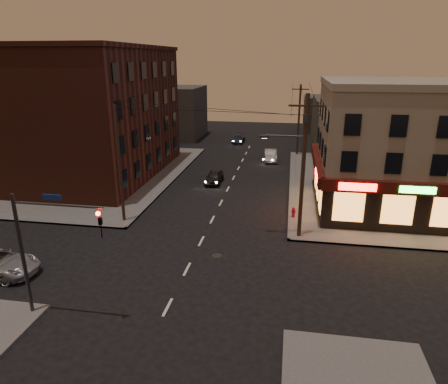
% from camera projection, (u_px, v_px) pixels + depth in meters
% --- Properties ---
extents(ground, '(120.00, 120.00, 0.00)m').
position_uv_depth(ground, '(187.00, 269.00, 24.45)').
color(ground, black).
rests_on(ground, ground).
extents(sidewalk_ne, '(24.00, 28.00, 0.15)m').
position_uv_depth(sidewalk_ne, '(412.00, 188.00, 39.36)').
color(sidewalk_ne, '#514F4C').
rests_on(sidewalk_ne, ground).
extents(sidewalk_nw, '(24.00, 28.00, 0.15)m').
position_uv_depth(sidewalk_nw, '(75.00, 172.00, 45.01)').
color(sidewalk_nw, '#514F4C').
rests_on(sidewalk_nw, ground).
extents(pizza_building, '(15.85, 12.85, 10.50)m').
position_uv_depth(pizza_building, '(414.00, 147.00, 32.80)').
color(pizza_building, gray).
rests_on(pizza_building, sidewalk_ne).
extents(brick_apartment, '(12.00, 20.00, 13.00)m').
position_uv_depth(brick_apartment, '(98.00, 114.00, 42.37)').
color(brick_apartment, '#4C2118').
rests_on(brick_apartment, sidewalk_nw).
extents(bg_building_ne_a, '(10.00, 12.00, 7.00)m').
position_uv_depth(bg_building_ne_a, '(349.00, 123.00, 56.66)').
color(bg_building_ne_a, '#3F3D3A').
rests_on(bg_building_ne_a, ground).
extents(bg_building_nw, '(9.00, 10.00, 8.00)m').
position_uv_depth(bg_building_nw, '(174.00, 112.00, 64.48)').
color(bg_building_nw, '#3F3D3A').
rests_on(bg_building_nw, ground).
extents(bg_building_ne_b, '(8.00, 8.00, 6.00)m').
position_uv_depth(bg_building_ne_b, '(327.00, 114.00, 70.22)').
color(bg_building_ne_b, '#3F3D3A').
rests_on(bg_building_ne_b, ground).
extents(utility_pole_main, '(4.20, 0.44, 10.00)m').
position_uv_depth(utility_pole_main, '(302.00, 160.00, 26.99)').
color(utility_pole_main, '#382619').
rests_on(utility_pole_main, sidewalk_ne).
extents(utility_pole_far, '(0.26, 0.26, 9.00)m').
position_uv_depth(utility_pole_far, '(299.00, 120.00, 51.82)').
color(utility_pole_far, '#382619').
rests_on(utility_pole_far, sidewalk_ne).
extents(utility_pole_west, '(0.24, 0.24, 9.00)m').
position_uv_depth(utility_pole_west, '(119.00, 165.00, 30.11)').
color(utility_pole_west, '#382619').
rests_on(utility_pole_west, sidewalk_nw).
extents(traffic_signal, '(4.49, 0.32, 6.47)m').
position_uv_depth(traffic_signal, '(40.00, 240.00, 18.76)').
color(traffic_signal, '#333538').
rests_on(traffic_signal, ground).
extents(sedan_near, '(1.55, 3.83, 1.30)m').
position_uv_depth(sedan_near, '(214.00, 177.00, 41.13)').
color(sedan_near, black).
rests_on(sedan_near, ground).
extents(sedan_mid, '(1.89, 4.38, 1.40)m').
position_uv_depth(sedan_mid, '(271.00, 155.00, 50.09)').
color(sedan_mid, gray).
rests_on(sedan_mid, ground).
extents(sedan_far, '(1.74, 4.15, 1.20)m').
position_uv_depth(sedan_far, '(238.00, 139.00, 60.89)').
color(sedan_far, '#1C2239').
rests_on(sedan_far, ground).
extents(fire_hydrant, '(0.39, 0.39, 0.86)m').
position_uv_depth(fire_hydrant, '(294.00, 212.00, 31.95)').
color(fire_hydrant, maroon).
rests_on(fire_hydrant, sidewalk_ne).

